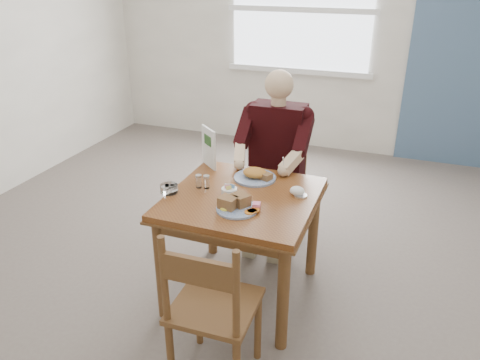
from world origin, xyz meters
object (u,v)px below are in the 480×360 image
at_px(diner, 275,148).
at_px(near_plate, 237,205).
at_px(table, 242,211).
at_px(chair_far, 277,184).
at_px(far_plate, 256,175).
at_px(chair_near, 212,309).

distance_m(diner, near_plate, 0.89).
bearing_deg(table, chair_far, 90.00).
bearing_deg(far_plate, chair_near, -83.63).
relative_size(chair_near, near_plate, 3.09).
relative_size(chair_near, diner, 0.69).
relative_size(chair_near, far_plate, 2.55).
relative_size(diner, far_plate, 3.71).
distance_m(chair_near, near_plate, 0.65).
xyz_separation_m(table, near_plate, (0.03, -0.18, 0.14)).
xyz_separation_m(table, far_plate, (0.00, 0.26, 0.14)).
xyz_separation_m(chair_near, far_plate, (-0.11, 1.01, 0.30)).
relative_size(chair_far, chair_near, 1.00).
relative_size(chair_far, far_plate, 2.55).
bearing_deg(chair_near, near_plate, 98.14).
height_order(chair_near, diner, diner).
height_order(chair_near, near_plate, chair_near).
bearing_deg(near_plate, table, 99.86).
relative_size(table, diner, 0.66).
height_order(chair_far, diner, diner).
bearing_deg(chair_far, far_plate, -89.98).
height_order(table, diner, diner).
xyz_separation_m(chair_far, far_plate, (0.00, -0.54, 0.30)).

